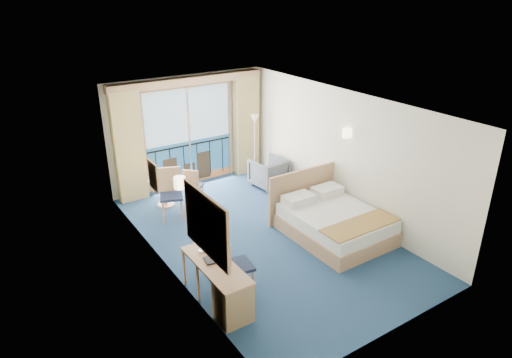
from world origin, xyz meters
name	(u,v)px	position (x,y,z in m)	size (l,w,h in m)	color
floor	(263,236)	(0.00, 0.00, 0.00)	(6.50, 6.50, 0.00)	navy
room_walls	(263,152)	(0.00, 0.00, 1.78)	(4.04, 6.54, 2.72)	white
balcony_door	(189,139)	(-0.01, 3.22, 1.14)	(2.36, 0.03, 2.52)	#215174
curtain_left	(129,147)	(-1.55, 3.07, 1.28)	(0.65, 0.22, 2.55)	tan
curtain_right	(246,125)	(1.55, 3.07, 1.28)	(0.65, 0.22, 2.55)	tan
pelmet	(188,81)	(0.00, 3.10, 2.58)	(3.80, 0.25, 0.18)	tan
mirror	(206,225)	(-1.97, -1.50, 1.55)	(0.05, 1.25, 0.95)	tan
wall_print	(153,176)	(-1.97, 0.45, 1.60)	(0.04, 0.42, 0.52)	tan
sconce_left	(180,183)	(-1.94, -0.60, 1.85)	(0.18, 0.18, 0.18)	#FFE9B2
sconce_right	(347,133)	(1.94, -0.15, 1.85)	(0.18, 0.18, 0.18)	#FFE9B2
bed	(333,221)	(1.19, -0.71, 0.31)	(1.73, 2.06, 1.09)	tan
nightstand	(310,191)	(1.77, 0.69, 0.27)	(0.42, 0.40, 0.55)	#A38656
phone	(308,178)	(1.73, 0.74, 0.59)	(0.18, 0.14, 0.08)	silver
armchair	(269,172)	(1.51, 1.98, 0.36)	(0.76, 0.78, 0.71)	#4E535F
floor_lamp	(255,130)	(1.60, 2.75, 1.22)	(0.22, 0.22, 1.61)	silver
desk	(229,294)	(-1.74, -1.68, 0.38)	(0.51, 1.48, 0.69)	tan
desk_chair	(232,262)	(-1.43, -1.25, 0.59)	(0.52, 0.51, 1.05)	#1B2541
folder	(214,259)	(-1.70, -1.17, 0.71)	(0.30, 0.23, 0.03)	black
desk_lamp	(201,235)	(-1.76, -0.86, 1.00)	(0.11, 0.11, 0.41)	silver
round_table	(164,185)	(-1.06, 2.37, 0.49)	(0.71, 0.71, 0.64)	tan
table_chair_a	(193,184)	(-0.50, 2.08, 0.49)	(0.53, 0.53, 0.86)	#1B2541
table_chair_b	(171,190)	(-1.15, 1.77, 0.61)	(0.61, 0.62, 1.09)	#1B2541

